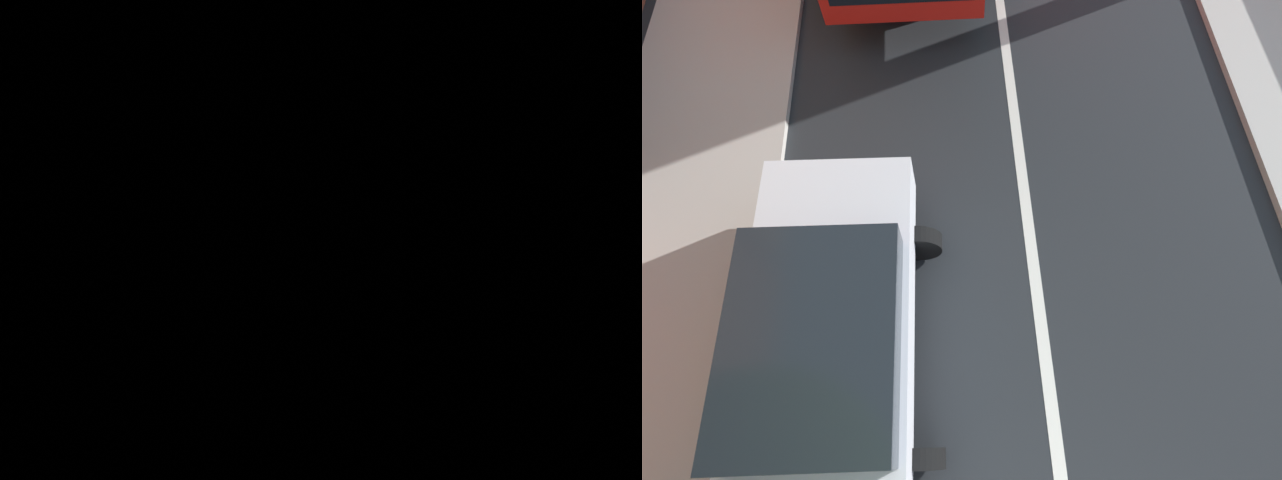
{
  "view_description": "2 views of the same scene",
  "coord_description": "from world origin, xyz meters",
  "views": [
    {
      "loc": [
        1.77,
        -17.38,
        1.61
      ],
      "look_at": [
        -0.53,
        7.05,
        1.19
      ],
      "focal_mm": 44.84,
      "sensor_mm": 36.0,
      "label": 1
    },
    {
      "loc": [
        -1.11,
        2.46,
        5.94
      ],
      "look_at": [
        -1.02,
        4.11,
        2.32
      ],
      "focal_mm": 26.07,
      "sensor_mm": 36.0,
      "label": 2
    }
  ],
  "objects": [
    {
      "name": "street_tree_right_1",
      "position": [
        5.14,
        21.62,
        6.14
      ],
      "size": [
        4.78,
        4.78,
        8.45
      ],
      "color": "brown",
      "rests_on": "sidewalk_right"
    },
    {
      "name": "boundary_wall_right",
      "position": [
        6.45,
        0.0,
        0.46
      ],
      "size": [
        0.36,
        54.0,
        0.93
      ],
      "primitive_type": "cube",
      "color": "brown",
      "rests_on": "ground"
    },
    {
      "name": "parked_car_white_left_1",
      "position": [
        -2.5,
        3.67,
        0.95
      ],
      "size": [
        2.54,
        4.21,
        1.66
      ],
      "color": "silver",
      "rests_on": "ground"
    },
    {
      "name": "parked_car_red_right_3",
      "position": [
        2.5,
        -3.85,
        0.95
      ],
      "size": [
        2.48,
        4.55,
        1.67
      ],
      "color": "#AD1919",
      "rests_on": "ground"
    },
    {
      "name": "double_decker_bus",
      "position": [
        -1.7,
        13.79,
        2.35
      ],
      "size": [
        3.61,
        10.26,
        4.06
      ],
      "color": "red",
      "rests_on": "ground"
    },
    {
      "name": "sidewalk_right",
      "position": [
        4.9,
        0.0,
        0.06
      ],
      "size": [
        2.6,
        60.0,
        0.12
      ],
      "primitive_type": "cube",
      "color": "#B2ADA3",
      "rests_on": "ground"
    },
    {
      "name": "sidewalk_left",
      "position": [
        -4.9,
        0.0,
        0.06
      ],
      "size": [
        2.6,
        60.0,
        0.12
      ],
      "primitive_type": "cube",
      "color": "#B2ADA3",
      "rests_on": "ground"
    },
    {
      "name": "lamppost_right",
      "position": [
        4.3,
        -4.09,
        3.81
      ],
      "size": [
        0.32,
        0.32,
        6.31
      ],
      "color": "black",
      "rests_on": "sidewalk_right"
    },
    {
      "name": "ground_plane",
      "position": [
        0.0,
        0.0,
        0.0
      ],
      "size": [
        84.0,
        84.0,
        0.0
      ],
      "primitive_type": "plane",
      "color": "black"
    },
    {
      "name": "street_tree_right_3",
      "position": [
        4.75,
        11.2,
        7.6
      ],
      "size": [
        3.35,
        3.35,
        9.81
      ],
      "color": "brown",
      "rests_on": "sidewalk_right"
    },
    {
      "name": "road_centre_line",
      "position": [
        0.0,
        0.0,
        0.0
      ],
      "size": [
        0.16,
        54.0,
        0.01
      ],
      "primitive_type": "cube",
      "color": "silver",
      "rests_on": "ground"
    },
    {
      "name": "street_tree_left_0",
      "position": [
        -4.55,
        1.5,
        5.96
      ],
      "size": [
        5.07,
        5.07,
        8.59
      ],
      "color": "brown",
      "rests_on": "sidewalk_left"
    }
  ]
}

